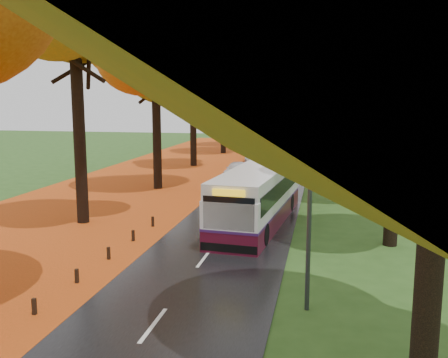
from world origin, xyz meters
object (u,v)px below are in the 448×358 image
(streetlamp_mid, at_px, (317,121))
(bus, at_px, (258,195))
(streetlamp_near, at_px, (302,156))
(car_silver, at_px, (252,156))
(car_white, at_px, (236,169))
(streetlamp_far, at_px, (320,112))
(car_dark, at_px, (257,152))

(streetlamp_mid, relative_size, bus, 0.73)
(streetlamp_near, relative_size, car_silver, 2.06)
(bus, xyz_separation_m, car_white, (-3.71, 14.55, -0.87))
(streetlamp_near, xyz_separation_m, streetlamp_far, (0.00, 44.00, 0.00))
(streetlamp_far, distance_m, car_silver, 13.14)
(car_white, xyz_separation_m, car_dark, (0.00, 12.52, 0.00))
(streetlamp_near, relative_size, streetlamp_far, 1.00)
(streetlamp_mid, height_order, car_silver, streetlamp_mid)
(streetlamp_far, distance_m, car_dark, 10.21)
(streetlamp_near, height_order, bus, streetlamp_near)
(streetlamp_near, bearing_deg, car_silver, 100.74)
(car_silver, bearing_deg, streetlamp_near, -87.63)
(car_dark, bearing_deg, streetlamp_mid, -64.24)
(streetlamp_near, bearing_deg, car_white, 104.39)
(streetlamp_near, bearing_deg, streetlamp_mid, 90.00)
(streetlamp_near, xyz_separation_m, car_silver, (-6.30, 33.19, -4.03))
(streetlamp_mid, xyz_separation_m, bus, (-2.58, -12.02, -3.18))
(car_white, bearing_deg, streetlamp_near, -70.74)
(bus, bearing_deg, streetlamp_mid, 83.17)
(streetlamp_far, bearing_deg, car_dark, -132.20)
(streetlamp_far, height_order, car_white, streetlamp_far)
(car_silver, bearing_deg, bus, -89.28)
(car_silver, bearing_deg, car_white, -98.37)
(streetlamp_near, xyz_separation_m, streetlamp_mid, (0.00, 22.00, 0.00))
(car_dark, bearing_deg, car_white, -86.93)
(streetlamp_mid, relative_size, streetlamp_far, 1.00)
(car_silver, height_order, car_dark, car_silver)
(streetlamp_mid, bearing_deg, car_white, 158.09)
(streetlamp_mid, bearing_deg, streetlamp_near, -90.00)
(bus, relative_size, car_white, 3.04)
(bus, distance_m, car_silver, 23.52)
(bus, height_order, car_silver, bus)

